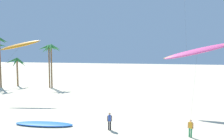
{
  "coord_description": "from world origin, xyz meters",
  "views": [
    {
      "loc": [
        6.32,
        1.29,
        7.46
      ],
      "look_at": [
        1.24,
        20.51,
        5.88
      ],
      "focal_mm": 33.56,
      "sensor_mm": 36.0,
      "label": 1
    }
  ],
  "objects_px": {
    "palm_tree_3": "(49,51)",
    "palm_tree_4": "(52,52)",
    "palm_tree_2": "(17,64)",
    "flying_kite_2": "(197,51)",
    "person_near_left": "(110,120)",
    "flying_kite_1": "(21,45)",
    "person_foreground_walker": "(190,127)",
    "grounded_kite_0": "(44,124)"
  },
  "relations": [
    {
      "from": "palm_tree_3",
      "to": "palm_tree_4",
      "type": "distance_m",
      "value": 0.66
    },
    {
      "from": "palm_tree_2",
      "to": "flying_kite_2",
      "type": "xyz_separation_m",
      "value": [
        36.61,
        -12.58,
        2.68
      ]
    },
    {
      "from": "palm_tree_3",
      "to": "palm_tree_4",
      "type": "relative_size",
      "value": 0.99
    },
    {
      "from": "palm_tree_2",
      "to": "palm_tree_4",
      "type": "distance_m",
      "value": 9.41
    },
    {
      "from": "person_near_left",
      "to": "flying_kite_1",
      "type": "bearing_deg",
      "value": 151.24
    },
    {
      "from": "flying_kite_1",
      "to": "person_near_left",
      "type": "xyz_separation_m",
      "value": [
        17.36,
        -9.53,
        -7.84
      ]
    },
    {
      "from": "palm_tree_2",
      "to": "flying_kite_2",
      "type": "distance_m",
      "value": 38.81
    },
    {
      "from": "flying_kite_2",
      "to": "person_near_left",
      "type": "height_order",
      "value": "flying_kite_2"
    },
    {
      "from": "person_foreground_walker",
      "to": "flying_kite_1",
      "type": "bearing_deg",
      "value": 159.24
    },
    {
      "from": "flying_kite_2",
      "to": "grounded_kite_0",
      "type": "distance_m",
      "value": 19.81
    },
    {
      "from": "palm_tree_2",
      "to": "palm_tree_3",
      "type": "distance_m",
      "value": 8.84
    },
    {
      "from": "palm_tree_2",
      "to": "grounded_kite_0",
      "type": "relative_size",
      "value": 1.03
    },
    {
      "from": "palm_tree_2",
      "to": "palm_tree_3",
      "type": "relative_size",
      "value": 0.7
    },
    {
      "from": "palm_tree_2",
      "to": "flying_kite_1",
      "type": "distance_m",
      "value": 16.05
    },
    {
      "from": "palm_tree_3",
      "to": "person_near_left",
      "type": "height_order",
      "value": "palm_tree_3"
    },
    {
      "from": "palm_tree_4",
      "to": "person_foreground_walker",
      "type": "height_order",
      "value": "palm_tree_4"
    },
    {
      "from": "palm_tree_2",
      "to": "palm_tree_4",
      "type": "bearing_deg",
      "value": -1.44
    },
    {
      "from": "palm_tree_4",
      "to": "grounded_kite_0",
      "type": "xyz_separation_m",
      "value": [
        11.74,
        -21.46,
        -7.64
      ]
    },
    {
      "from": "palm_tree_2",
      "to": "person_foreground_walker",
      "type": "distance_m",
      "value": 41.19
    },
    {
      "from": "person_foreground_walker",
      "to": "person_near_left",
      "type": "distance_m",
      "value": 7.44
    },
    {
      "from": "palm_tree_2",
      "to": "person_near_left",
      "type": "xyz_separation_m",
      "value": [
        27.7,
        -21.23,
        -4.12
      ]
    },
    {
      "from": "palm_tree_3",
      "to": "flying_kite_2",
      "type": "xyz_separation_m",
      "value": [
        28.25,
        -12.25,
        -0.18
      ]
    },
    {
      "from": "palm_tree_2",
      "to": "person_foreground_walker",
      "type": "xyz_separation_m",
      "value": [
        35.13,
        -21.1,
        -4.17
      ]
    },
    {
      "from": "person_near_left",
      "to": "palm_tree_3",
      "type": "bearing_deg",
      "value": 132.78
    },
    {
      "from": "person_near_left",
      "to": "flying_kite_2",
      "type": "bearing_deg",
      "value": 44.12
    },
    {
      "from": "flying_kite_2",
      "to": "flying_kite_1",
      "type": "bearing_deg",
      "value": 178.08
    },
    {
      "from": "flying_kite_1",
      "to": "grounded_kite_0",
      "type": "xyz_separation_m",
      "value": [
        10.41,
        -9.99,
        -8.64
      ]
    },
    {
      "from": "palm_tree_2",
      "to": "palm_tree_3",
      "type": "height_order",
      "value": "palm_tree_3"
    },
    {
      "from": "palm_tree_4",
      "to": "flying_kite_2",
      "type": "distance_m",
      "value": 30.25
    },
    {
      "from": "flying_kite_2",
      "to": "palm_tree_4",
      "type": "bearing_deg",
      "value": 155.9
    },
    {
      "from": "palm_tree_3",
      "to": "person_foreground_walker",
      "type": "xyz_separation_m",
      "value": [
        26.77,
        -20.77,
        -7.03
      ]
    },
    {
      "from": "palm_tree_2",
      "to": "palm_tree_3",
      "type": "bearing_deg",
      "value": -2.27
    },
    {
      "from": "flying_kite_2",
      "to": "person_foreground_walker",
      "type": "xyz_separation_m",
      "value": [
        -1.48,
        -8.52,
        -6.85
      ]
    },
    {
      "from": "palm_tree_4",
      "to": "grounded_kite_0",
      "type": "bearing_deg",
      "value": -61.32
    },
    {
      "from": "flying_kite_1",
      "to": "grounded_kite_0",
      "type": "distance_m",
      "value": 16.82
    },
    {
      "from": "palm_tree_2",
      "to": "palm_tree_4",
      "type": "xyz_separation_m",
      "value": [
        9.0,
        -0.23,
        2.73
      ]
    },
    {
      "from": "palm_tree_3",
      "to": "flying_kite_2",
      "type": "bearing_deg",
      "value": -23.44
    },
    {
      "from": "palm_tree_3",
      "to": "flying_kite_1",
      "type": "bearing_deg",
      "value": -80.15
    },
    {
      "from": "palm_tree_3",
      "to": "person_foreground_walker",
      "type": "distance_m",
      "value": 34.6
    },
    {
      "from": "person_foreground_walker",
      "to": "person_near_left",
      "type": "xyz_separation_m",
      "value": [
        -7.44,
        -0.13,
        0.05
      ]
    },
    {
      "from": "person_foreground_walker",
      "to": "grounded_kite_0",
      "type": "bearing_deg",
      "value": -177.65
    },
    {
      "from": "grounded_kite_0",
      "to": "person_near_left",
      "type": "xyz_separation_m",
      "value": [
        6.95,
        0.46,
        0.8
      ]
    }
  ]
}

